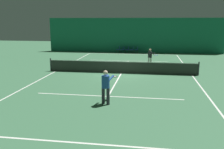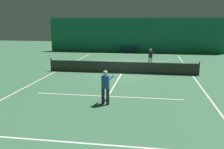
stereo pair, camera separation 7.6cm
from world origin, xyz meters
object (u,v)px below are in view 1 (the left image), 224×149
object	(u,v)px
courtside_chair_0	(119,49)
courtside_chair_2	(128,49)
tennis_net	(121,67)
courtside_chair_4	(137,49)
player_far	(150,56)
courtside_chair_1	(123,49)
courtside_chair_3	(132,49)
player_near	(106,84)

from	to	relation	value
courtside_chair_0	courtside_chair_2	size ratio (longest dim) A/B	1.00
tennis_net	courtside_chair_4	distance (m)	13.17
player_far	courtside_chair_2	size ratio (longest dim) A/B	1.91
player_far	courtside_chair_1	world-z (taller)	player_far
courtside_chair_4	tennis_net	bearing A→B (deg)	-2.17
courtside_chair_3	player_far	bearing A→B (deg)	13.93
player_near	courtside_chair_1	bearing A→B (deg)	20.85
player_near	courtside_chair_3	size ratio (longest dim) A/B	2.07
tennis_net	courtside_chair_2	size ratio (longest dim) A/B	14.29
courtside_chair_2	courtside_chair_4	distance (m)	1.20
courtside_chair_0	player_near	bearing A→B (deg)	5.50
courtside_chair_3	player_near	bearing A→B (deg)	0.58
courtside_chair_0	courtside_chair_3	xyz separation A→B (m)	(1.80, 0.00, 0.00)
tennis_net	player_far	size ratio (longest dim) A/B	7.48
courtside_chair_0	courtside_chair_4	xyz separation A→B (m)	(2.39, 0.00, 0.00)
courtside_chair_0	courtside_chair_1	world-z (taller)	same
player_near	courtside_chair_1	world-z (taller)	player_near
courtside_chair_1	courtside_chair_2	distance (m)	0.60
courtside_chair_2	courtside_chair_3	xyz separation A→B (m)	(0.60, 0.00, 0.00)
courtside_chair_1	courtside_chair_0	bearing A→B (deg)	-90.00
courtside_chair_4	courtside_chair_2	bearing A→B (deg)	-90.00
player_near	courtside_chair_4	world-z (taller)	player_near
player_near	courtside_chair_4	bearing A→B (deg)	15.92
player_near	courtside_chair_0	distance (m)	20.95
tennis_net	courtside_chair_2	distance (m)	13.18
player_near	player_far	bearing A→B (deg)	6.30
courtside_chair_2	courtside_chair_3	world-z (taller)	same
courtside_chair_0	courtside_chair_2	bearing A→B (deg)	90.00
courtside_chair_0	courtside_chair_2	distance (m)	1.20
player_near	tennis_net	bearing A→B (deg)	17.83
courtside_chair_3	courtside_chair_4	bearing A→B (deg)	90.00
courtside_chair_1	courtside_chair_2	bearing A→B (deg)	90.00
player_near	courtside_chair_2	size ratio (longest dim) A/B	2.07
player_far	tennis_net	bearing A→B (deg)	-65.19
player_far	courtside_chair_2	bearing A→B (deg)	163.67
courtside_chair_2	courtside_chair_4	world-z (taller)	same
player_far	courtside_chair_2	distance (m)	9.95
player_far	player_near	bearing A→B (deg)	-44.29
player_near	courtside_chair_2	xyz separation A→B (m)	(-0.81, 20.85, -0.53)
tennis_net	courtside_chair_1	world-z (taller)	tennis_net
player_far	courtside_chair_4	distance (m)	9.66
courtside_chair_1	player_near	bearing A→B (deg)	3.87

